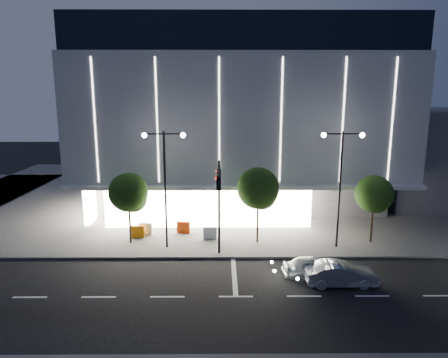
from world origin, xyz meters
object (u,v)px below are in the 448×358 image
street_lamp_west (165,173)px  barrier_c (183,228)px  traffic_mast (219,193)px  tree_left (129,195)px  barrier_b (146,229)px  tree_right (374,196)px  street_lamp_east (341,172)px  barrier_d (210,233)px  car_second (340,274)px  tree_mid (258,191)px  car_lead (314,267)px  barrier_a (137,232)px

street_lamp_west → barrier_c: 6.23m
traffic_mast → tree_left: (-6.97, 3.68, -0.99)m
barrier_b → tree_right: bearing=2.5°
street_lamp_east → barrier_d: street_lamp_east is taller
car_second → barrier_d: car_second is taller
tree_left → barrier_c: 5.60m
street_lamp_west → tree_mid: size_ratio=1.46×
tree_left → barrier_d: 7.11m
street_lamp_east → car_lead: street_lamp_east is taller
traffic_mast → barrier_d: traffic_mast is taller
street_lamp_west → barrier_b: (-2.15, 2.83, -5.31)m
barrier_a → barrier_b: bearing=47.0°
tree_left → car_second: size_ratio=1.30×
barrier_a → car_lead: bearing=-35.4°
street_lamp_west → street_lamp_east: 13.00m
barrier_a → tree_left: bearing=-111.3°
street_lamp_west → tree_mid: street_lamp_west is taller
street_lamp_east → tree_left: size_ratio=1.57×
tree_left → tree_mid: tree_mid is taller
street_lamp_west → barrier_b: street_lamp_west is taller
barrier_b → street_lamp_west: bearing=-44.5°
tree_right → car_lead: (-5.90, -5.99, -3.20)m
barrier_b → barrier_d: bearing=-3.5°
barrier_a → barrier_d: size_ratio=1.00×
car_lead → tree_mid: bearing=22.9°
tree_left → barrier_b: bearing=65.5°
traffic_mast → barrier_c: size_ratio=6.43×
car_lead → barrier_a: 14.63m
street_lamp_west → barrier_c: size_ratio=8.18×
car_second → barrier_b: (-13.65, 8.91, -0.08)m
tree_left → car_second: bearing=-26.1°
tree_right → barrier_c: size_ratio=5.01×
street_lamp_west → car_lead: 12.45m
street_lamp_east → barrier_b: 16.30m
traffic_mast → car_lead: bearing=-20.7°
barrier_c → barrier_b: bearing=-165.7°
car_lead → tree_left: bearing=61.0°
car_lead → car_second: 1.77m
tree_right → barrier_b: (-18.18, 1.81, -3.23)m
street_lamp_west → barrier_a: size_ratio=8.18×
traffic_mast → street_lamp_east: size_ratio=0.79×
car_second → street_lamp_east: bearing=-14.3°
car_lead → barrier_d: size_ratio=3.67×
barrier_c → barrier_d: bearing=-22.9°
tree_left → tree_mid: bearing=0.0°
traffic_mast → barrier_d: bearing=99.9°
car_lead → car_second: car_second is taller
street_lamp_west → tree_right: street_lamp_west is taller
street_lamp_west → tree_left: 3.69m
street_lamp_east → barrier_d: size_ratio=8.18×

